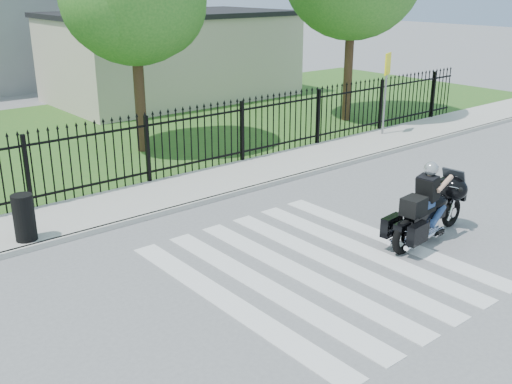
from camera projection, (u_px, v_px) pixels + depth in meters
ground at (317, 267)px, 10.86m from camera, size 120.00×120.00×0.00m
crosswalk at (317, 267)px, 10.86m from camera, size 5.00×5.50×0.01m
sidewalk at (171, 193)px, 14.48m from camera, size 40.00×2.00×0.12m
curb at (194, 204)px, 13.75m from camera, size 40.00×0.12×0.12m
grass_strip at (57, 140)px, 19.60m from camera, size 40.00×12.00×0.02m
iron_fence at (148, 151)px, 14.93m from camera, size 26.00×0.04×1.80m
building_low at (172, 58)px, 26.13m from camera, size 10.00×6.00×3.50m
building_low_roof at (170, 14)px, 25.51m from camera, size 10.20×6.20×0.20m
motorcycle_rider at (428, 208)px, 11.80m from camera, size 2.53×0.94×1.67m
traffic_sign at (387, 77)px, 19.24m from camera, size 0.54×0.28×2.64m
litter_bin at (24, 218)px, 11.57m from camera, size 0.45×0.45×0.93m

